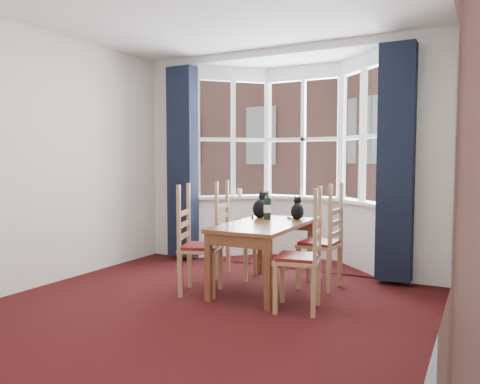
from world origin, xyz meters
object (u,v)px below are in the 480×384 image
Objects in this scene: dining_table at (264,231)px; chair_left_near at (192,248)px; candle_tall at (240,192)px; chair_right_near at (307,260)px; chair_right_far at (328,245)px; wine_bottle at (267,207)px; cat_left at (261,207)px; cat_right at (297,210)px; chair_left_far at (229,237)px.

chair_left_near is (-0.60, -0.47, -0.15)m from dining_table.
chair_right_near is at bearing -47.91° from candle_tall.
dining_table is at bearing 37.92° from chair_left_near.
chair_right_far is 2.82× the size of wine_bottle.
chair_right_near is at bearing -85.81° from chair_right_far.
chair_right_far is (-0.06, 0.81, 0.00)m from chair_right_near.
chair_left_near is 1.00× the size of chair_right_near.
cat_right is (0.44, 0.05, -0.02)m from cat_left.
chair_right_far is 3.32× the size of cat_right.
cat_right reaches higher than chair_left_near.
chair_left_far reaches higher than dining_table.
chair_left_far and chair_right_near have the same top height.
dining_table is 0.78m from chair_left_near.
chair_left_near is at bearing -112.27° from cat_left.
candle_tall is (-1.62, 1.06, 0.45)m from chair_right_far.
chair_left_near is at bearing -130.69° from cat_right.
cat_left is (-0.83, 0.08, 0.36)m from chair_right_far.
dining_table is 1.51× the size of chair_left_far.
candle_tall reaches higher than chair_right_far.
wine_bottle reaches higher than candle_tall.
dining_table is 1.76m from candle_tall.
chair_right_far is 0.79m from wine_bottle.
cat_left is at bearing 174.82° from chair_right_far.
dining_table is 0.53m from cat_left.
chair_right_near reaches higher than dining_table.
chair_left_far is 3.32× the size of cat_right.
chair_left_near and chair_right_near have the same top height.
dining_table is 5.01× the size of cat_right.
chair_right_near is 2.55m from candle_tall.
chair_right_far is at bearing 3.58° from wine_bottle.
chair_right_near is at bearing -44.69° from cat_left.
chair_left_far is at bearing -168.99° from cat_right.
chair_right_far is (0.59, 0.34, -0.15)m from dining_table.
cat_left is 3.09× the size of candle_tall.
chair_left_far is 2.86× the size of cat_left.
chair_left_near is at bearing -77.13° from candle_tall.
chair_left_near is 1.45m from chair_right_far.
chair_right_near is 0.81m from chair_right_far.
cat_left reaches higher than chair_left_near.
chair_right_far is 0.54m from cat_right.
candle_tall is (-1.23, 0.94, 0.10)m from cat_right.
cat_left is at bearing 67.73° from chair_left_near.
cat_right is (-0.45, 0.93, 0.35)m from chair_right_near.
dining_table is 0.54m from cat_right.
chair_right_near is at bearing -35.29° from dining_table.
wine_bottle is (0.50, -0.01, 0.39)m from chair_left_far.
chair_left_near is 8.84× the size of candle_tall.
cat_left is at bearing -51.11° from candle_tall.
candle_tall is at bearing 128.89° from cat_left.
wine_bottle reaches higher than chair_right_near.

